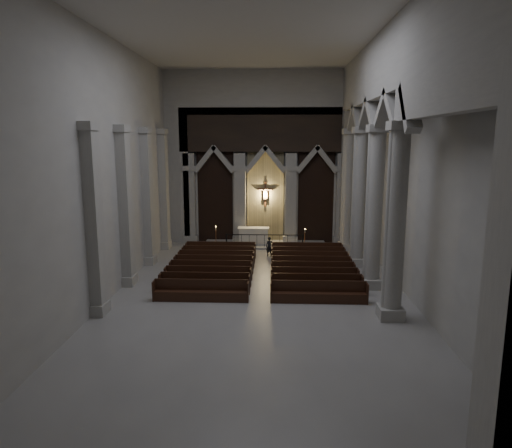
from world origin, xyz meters
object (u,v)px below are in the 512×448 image
Objects in this scene: worshipper at (269,247)px; candle_stand_right at (305,245)px; candle_stand_left at (216,243)px; altar_rail at (264,239)px; altar at (254,235)px; pews at (262,271)px.

candle_stand_right is at bearing 51.86° from worshipper.
candle_stand_left is 1.05× the size of candle_stand_right.
candle_stand_right reaches higher than altar_rail.
pews is (0.80, -7.47, -0.38)m from altar.
altar_rail is 2.00m from worshipper.
candle_stand_right is (2.70, -0.37, -0.28)m from altar_rail.
worshipper is (0.36, -1.97, -0.06)m from altar_rail.
altar_rail reaches higher than pews.
pews is at bearing -90.00° from altar_rail.
altar_rail is 3.51× the size of candle_stand_right.
candle_stand_right is (3.49, -1.52, -0.30)m from altar.
altar is 0.22× the size of pews.
altar_rail is at bearing 172.26° from candle_stand_right.
altar_rail is 2.74m from candle_stand_right.
candle_stand_left is 6.00m from candle_stand_right.
candle_stand_right is at bearing -2.63° from candle_stand_left.
altar is at bearing 26.37° from candle_stand_left.
pews is (3.30, -6.23, -0.11)m from candle_stand_left.
candle_stand_right is 1.20× the size of worshipper.
pews is at bearing -62.12° from candle_stand_left.
worshipper is at bearing -145.60° from candle_stand_right.
altar reaches higher than altar_rail.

